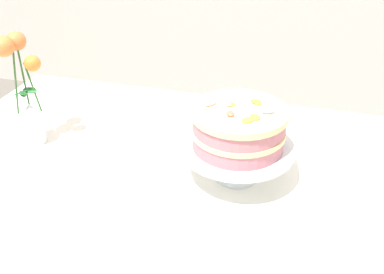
{
  "coord_description": "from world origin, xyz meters",
  "views": [
    {
      "loc": [
        0.34,
        -0.93,
        1.44
      ],
      "look_at": [
        0.07,
        0.01,
        0.86
      ],
      "focal_mm": 42.47,
      "sensor_mm": 36.0,
      "label": 1
    }
  ],
  "objects_px": {
    "dining_table": "(162,207)",
    "cake_stand": "(237,151)",
    "flower_vase": "(26,95)",
    "layer_cake": "(238,128)"
  },
  "relations": [
    {
      "from": "dining_table",
      "to": "flower_vase",
      "type": "xyz_separation_m",
      "value": [
        -0.42,
        0.08,
        0.25
      ]
    },
    {
      "from": "cake_stand",
      "to": "flower_vase",
      "type": "distance_m",
      "value": 0.61
    },
    {
      "from": "cake_stand",
      "to": "layer_cake",
      "type": "relative_size",
      "value": 1.22
    },
    {
      "from": "dining_table",
      "to": "layer_cake",
      "type": "distance_m",
      "value": 0.31
    },
    {
      "from": "cake_stand",
      "to": "dining_table",
      "type": "bearing_deg",
      "value": -161.59
    },
    {
      "from": "cake_stand",
      "to": "layer_cake",
      "type": "bearing_deg",
      "value": -10.85
    },
    {
      "from": "cake_stand",
      "to": "flower_vase",
      "type": "bearing_deg",
      "value": 178.33
    },
    {
      "from": "layer_cake",
      "to": "flower_vase",
      "type": "xyz_separation_m",
      "value": [
        -0.61,
        0.02,
        0.0
      ]
    },
    {
      "from": "layer_cake",
      "to": "cake_stand",
      "type": "bearing_deg",
      "value": 169.15
    },
    {
      "from": "dining_table",
      "to": "cake_stand",
      "type": "relative_size",
      "value": 4.83
    }
  ]
}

